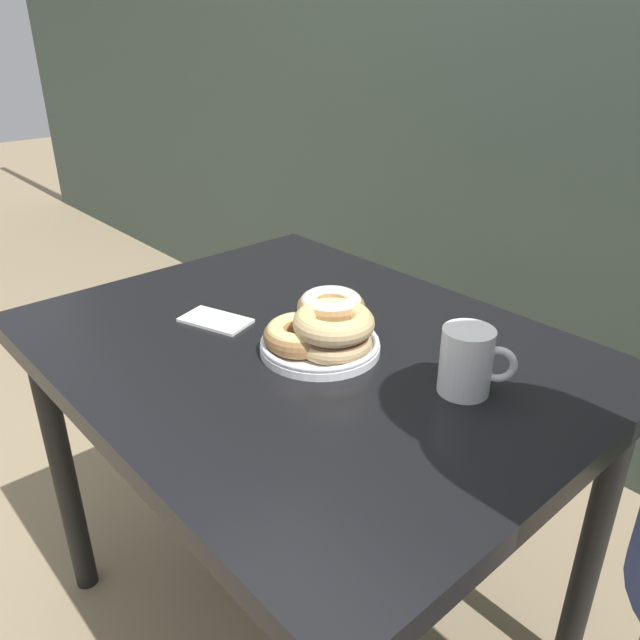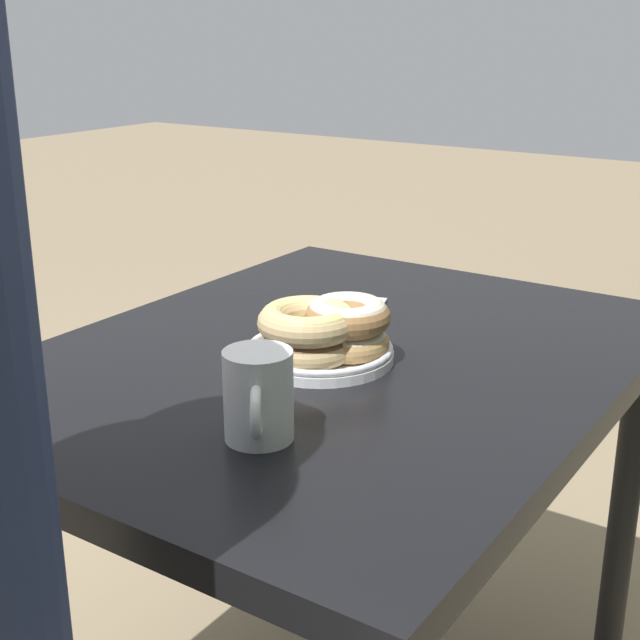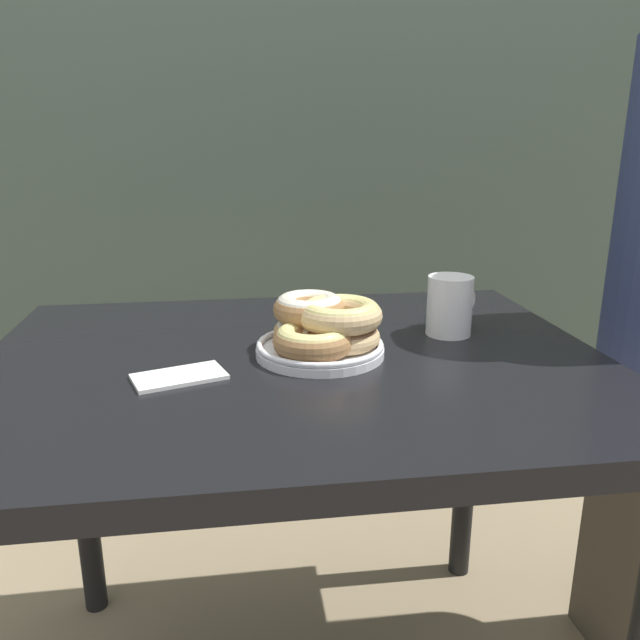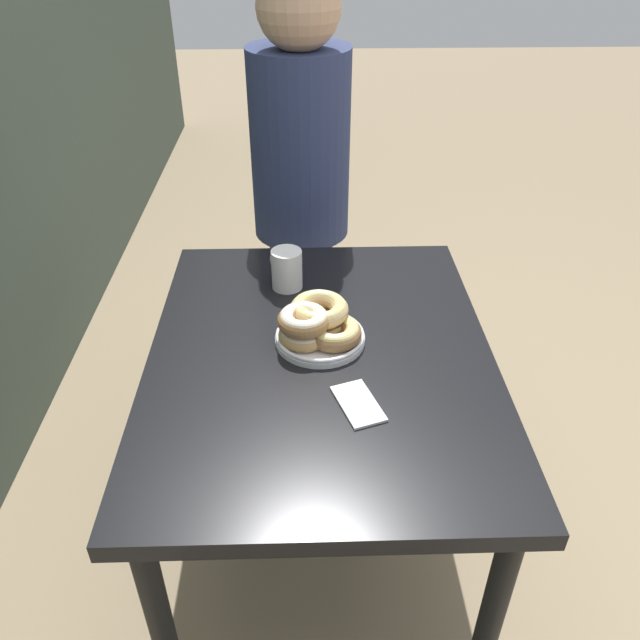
% 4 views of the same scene
% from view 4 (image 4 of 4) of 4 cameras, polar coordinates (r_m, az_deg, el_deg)
% --- Properties ---
extents(ground_plane, '(14.00, 14.00, 0.00)m').
position_cam_4_polar(ground_plane, '(1.95, 3.44, -19.87)').
color(ground_plane, '#937F60').
extents(dining_table, '(1.01, 0.78, 0.72)m').
position_cam_4_polar(dining_table, '(1.47, 0.06, -5.50)').
color(dining_table, black).
rests_on(dining_table, ground_plane).
extents(donut_plate, '(0.22, 0.23, 0.09)m').
position_cam_4_polar(donut_plate, '(1.43, -0.22, -0.41)').
color(donut_plate, white).
rests_on(donut_plate, dining_table).
extents(coffee_mug, '(0.11, 0.09, 0.11)m').
position_cam_4_polar(coffee_mug, '(1.63, -3.11, 4.72)').
color(coffee_mug, white).
rests_on(coffee_mug, dining_table).
extents(person_figure, '(0.34, 0.30, 1.45)m').
position_cam_4_polar(person_figure, '(2.04, -1.75, 10.98)').
color(person_figure, brown).
rests_on(person_figure, ground_plane).
extents(napkin, '(0.15, 0.11, 0.01)m').
position_cam_4_polar(napkin, '(1.28, 3.50, -7.64)').
color(napkin, white).
rests_on(napkin, dining_table).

